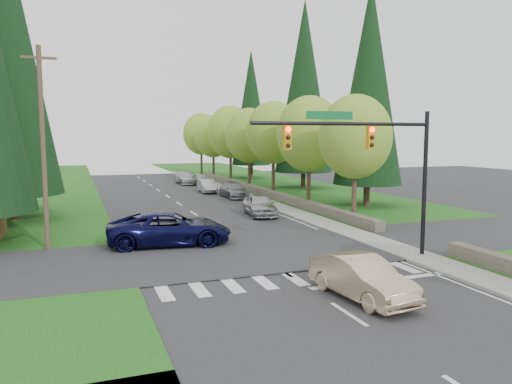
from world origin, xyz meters
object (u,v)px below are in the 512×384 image
parked_car_a (260,205)px  parked_car_b (234,190)px  parked_car_d (201,179)px  sedan_champagne (362,278)px  parked_car_e (187,178)px  parked_car_c (207,186)px  suv_navy (170,229)px

parked_car_a → parked_car_b: 10.57m
parked_car_d → sedan_champagne: bearing=-102.6°
parked_car_e → parked_car_b: bearing=-85.0°
parked_car_c → parked_car_e: 9.26m
parked_car_b → parked_car_d: 12.95m
suv_navy → sedan_champagne: bearing=-149.3°
suv_navy → parked_car_b: suv_navy is taller
parked_car_b → parked_car_e: 14.18m
parked_car_b → parked_car_c: bearing=105.1°
parked_car_a → sedan_champagne: bearing=-92.0°
suv_navy → parked_car_e: bearing=-6.9°
sedan_champagne → parked_car_b: bearing=74.9°
parked_car_b → parked_car_c: parked_car_b is taller
suv_navy → parked_car_a: bearing=-39.6°
suv_navy → parked_car_c: bearing=-12.3°
sedan_champagne → parked_car_d: (4.37, 41.65, -0.10)m
parked_car_c → parked_car_b: bearing=-72.1°
sedan_champagne → parked_car_d: 41.88m
suv_navy → parked_car_b: (9.17, 17.89, -0.20)m
parked_car_c → parked_car_d: 8.21m
sedan_champagne → parked_car_c: sedan_champagne is taller
parked_car_e → parked_car_a: bearing=-90.7°
parked_car_d → parked_car_a: bearing=-100.0°
suv_navy → parked_car_b: 20.11m
parked_car_a → parked_car_e: 24.58m
suv_navy → parked_car_e: 32.93m
suv_navy → parked_car_b: bearing=-20.4°
sedan_champagne → parked_car_b: sedan_champagne is taller
sedan_champagne → parked_car_d: bearing=77.6°
sedan_champagne → parked_car_c: size_ratio=1.14×
suv_navy → parked_car_d: bearing=-9.8°
parked_car_a → parked_car_b: size_ratio=0.97×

